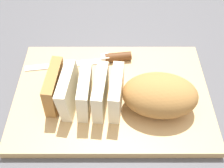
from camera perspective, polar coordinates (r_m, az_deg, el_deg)
name	(u,v)px	position (r m, az deg, el deg)	size (l,w,h in m)	color
ground_plane	(112,97)	(0.63, 0.00, -2.97)	(3.00, 3.00, 0.00)	#4C4C51
cutting_board	(112,95)	(0.63, 0.00, -2.37)	(0.46, 0.31, 0.02)	tan
bread_loaf	(129,93)	(0.56, 3.72, -2.08)	(0.34, 0.13, 0.09)	#A8753D
bread_knife	(106,59)	(0.68, -1.34, 5.66)	(0.28, 0.06, 0.02)	silver
crumb_near_knife	(95,80)	(0.64, -3.77, 0.94)	(0.01, 0.01, 0.01)	#A8753D
crumb_near_loaf	(121,88)	(0.62, 2.11, -0.84)	(0.01, 0.01, 0.01)	#A8753D
crumb_stray_left	(90,102)	(0.60, -4.81, -4.00)	(0.01, 0.01, 0.01)	#A8753D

